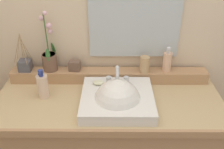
% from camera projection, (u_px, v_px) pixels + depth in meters
% --- Properties ---
extents(vanity_cabinet, '(1.36, 0.56, 0.84)m').
position_uv_depth(vanity_cabinet, '(109.00, 149.00, 1.75)').
color(vanity_cabinet, tan).
rests_on(vanity_cabinet, ground).
extents(back_ledge, '(1.29, 0.10, 0.08)m').
position_uv_depth(back_ledge, '(109.00, 76.00, 1.70)').
color(back_ledge, tan).
rests_on(back_ledge, vanity_cabinet).
extents(sink_basin, '(0.41, 0.39, 0.29)m').
position_uv_depth(sink_basin, '(117.00, 101.00, 1.47)').
color(sink_basin, white).
rests_on(sink_basin, vanity_cabinet).
extents(soap_bar, '(0.07, 0.04, 0.02)m').
position_uv_depth(soap_bar, '(98.00, 83.00, 1.55)').
color(soap_bar, beige).
rests_on(soap_bar, sink_basin).
extents(potted_plant, '(0.10, 0.12, 0.39)m').
position_uv_depth(potted_plant, '(50.00, 58.00, 1.65)').
color(potted_plant, brown).
rests_on(potted_plant, back_ledge).
extents(soap_dispenser, '(0.06, 0.06, 0.16)m').
position_uv_depth(soap_dispenser, '(167.00, 61.00, 1.65)').
color(soap_dispenser, beige).
rests_on(soap_dispenser, back_ledge).
extents(tumbler_cup, '(0.06, 0.06, 0.11)m').
position_uv_depth(tumbler_cup, '(145.00, 65.00, 1.64)').
color(tumbler_cup, tan).
rests_on(tumbler_cup, back_ledge).
extents(reed_diffuser, '(0.13, 0.09, 0.25)m').
position_uv_depth(reed_diffuser, '(25.00, 65.00, 1.67)').
color(reed_diffuser, '#4D4E58').
rests_on(reed_diffuser, back_ledge).
extents(trinket_box, '(0.08, 0.06, 0.06)m').
position_uv_depth(trinket_box, '(75.00, 66.00, 1.67)').
color(trinket_box, brown).
rests_on(trinket_box, back_ledge).
extents(lotion_bottle, '(0.07, 0.07, 0.18)m').
position_uv_depth(lotion_bottle, '(43.00, 86.00, 1.52)').
color(lotion_bottle, beige).
rests_on(lotion_bottle, vanity_cabinet).
extents(mirror, '(0.56, 0.02, 0.62)m').
position_uv_depth(mirror, '(135.00, 9.00, 1.53)').
color(mirror, silver).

